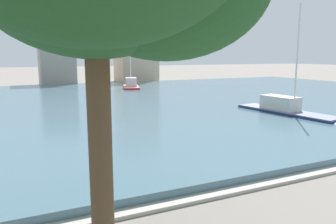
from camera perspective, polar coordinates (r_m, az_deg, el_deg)
name	(u,v)px	position (r m, az deg, el deg)	size (l,w,h in m)	color
harbor_water	(77,105)	(31.38, -15.55, 1.24)	(87.38, 43.39, 0.40)	#476675
quay_edge_coping	(195,199)	(11.07, 4.80, -14.83)	(87.38, 0.50, 0.12)	#ADA89E
sailboat_navy	(292,113)	(25.82, 20.80, -0.08)	(2.95, 9.68, 8.32)	navy
sailboat_red	(131,86)	(44.68, -6.48, 4.48)	(3.57, 6.60, 8.81)	red
townhouse_corner_house	(56,59)	(55.23, -18.89, 8.70)	(5.28, 6.42, 8.22)	gray
townhouse_tall_gabled	(136,44)	(60.23, -5.67, 11.70)	(6.82, 6.07, 13.45)	#C6B293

